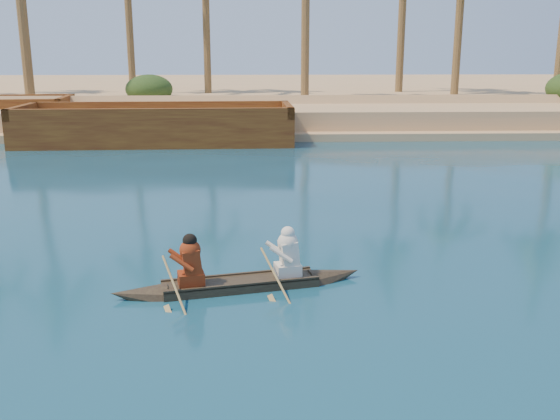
{
  "coord_description": "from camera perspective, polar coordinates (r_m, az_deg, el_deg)",
  "views": [
    {
      "loc": [
        -6.29,
        -7.27,
        4.17
      ],
      "look_at": [
        -5.81,
        5.21,
        0.98
      ],
      "focal_mm": 40.0,
      "sensor_mm": 36.0,
      "label": 1
    }
  ],
  "objects": [
    {
      "name": "canoe",
      "position": [
        11.32,
        -3.64,
        -6.02
      ],
      "size": [
        4.6,
        1.61,
        1.26
      ],
      "rotation": [
        0.0,
        0.0,
        0.22
      ],
      "color": "#3A311F",
      "rests_on": "ground"
    },
    {
      "name": "barge_mid",
      "position": [
        29.83,
        -11.17,
        7.42
      ],
      "size": [
        12.61,
        4.47,
        2.09
      ],
      "rotation": [
        0.0,
        0.0,
        0.02
      ],
      "color": "brown",
      "rests_on": "ground"
    },
    {
      "name": "shrub_cluster",
      "position": [
        39.39,
        7.09,
        9.88
      ],
      "size": [
        100.0,
        6.0,
        2.4
      ],
      "primitive_type": null,
      "color": "black",
      "rests_on": "ground"
    },
    {
      "name": "sandy_embankment",
      "position": [
        54.64,
        4.48,
        10.45
      ],
      "size": [
        150.0,
        51.0,
        1.5
      ],
      "color": "tan",
      "rests_on": "ground"
    }
  ]
}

